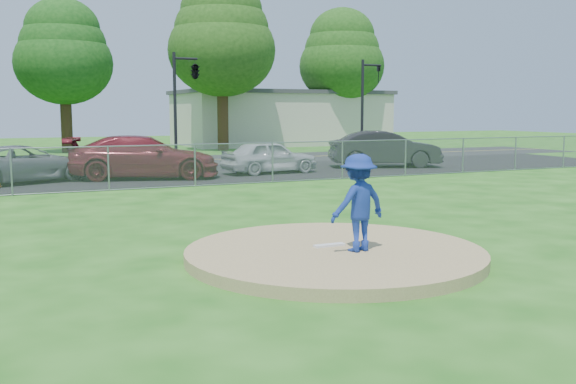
% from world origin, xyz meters
% --- Properties ---
extents(ground, '(120.00, 120.00, 0.00)m').
position_xyz_m(ground, '(0.00, 10.00, 0.00)').
color(ground, '#1B5713').
rests_on(ground, ground).
extents(pitchers_mound, '(5.40, 5.40, 0.20)m').
position_xyz_m(pitchers_mound, '(0.00, 0.00, 0.10)').
color(pitchers_mound, '#9E8656').
rests_on(pitchers_mound, ground).
extents(pitching_rubber, '(0.60, 0.15, 0.04)m').
position_xyz_m(pitching_rubber, '(0.00, 0.20, 0.22)').
color(pitching_rubber, white).
rests_on(pitching_rubber, pitchers_mound).
extents(chain_link_fence, '(40.00, 0.06, 1.50)m').
position_xyz_m(chain_link_fence, '(0.00, 12.00, 0.75)').
color(chain_link_fence, gray).
rests_on(chain_link_fence, ground).
extents(parking_lot, '(50.00, 8.00, 0.01)m').
position_xyz_m(parking_lot, '(0.00, 16.50, 0.01)').
color(parking_lot, black).
rests_on(parking_lot, ground).
extents(street, '(60.00, 7.00, 0.01)m').
position_xyz_m(street, '(0.00, 24.00, 0.00)').
color(street, '#242427').
rests_on(street, ground).
extents(commercial_building, '(16.40, 9.40, 4.30)m').
position_xyz_m(commercial_building, '(16.00, 38.00, 2.16)').
color(commercial_building, beige).
rests_on(commercial_building, ground).
extents(tree_center, '(6.16, 6.16, 9.84)m').
position_xyz_m(tree_center, '(-1.00, 34.00, 6.47)').
color(tree_center, '#352213').
rests_on(tree_center, ground).
extents(tree_right, '(7.28, 7.28, 11.63)m').
position_xyz_m(tree_right, '(9.00, 32.00, 7.65)').
color(tree_right, '#392414').
rests_on(tree_right, ground).
extents(tree_far_right, '(6.72, 6.72, 10.74)m').
position_xyz_m(tree_far_right, '(20.00, 35.00, 7.06)').
color(tree_far_right, '#352213').
rests_on(tree_far_right, ground).
extents(traffic_signal_center, '(1.42, 2.48, 5.60)m').
position_xyz_m(traffic_signal_center, '(3.97, 22.00, 4.61)').
color(traffic_signal_center, black).
rests_on(traffic_signal_center, ground).
extents(traffic_signal_right, '(1.28, 0.20, 5.60)m').
position_xyz_m(traffic_signal_right, '(14.24, 22.00, 3.36)').
color(traffic_signal_right, black).
rests_on(traffic_signal_right, ground).
extents(pitcher, '(1.19, 0.79, 1.72)m').
position_xyz_m(pitcher, '(0.28, -0.35, 1.06)').
color(pitcher, navy).
rests_on(pitcher, pitchers_mound).
extents(parked_car_gray, '(5.54, 4.07, 1.40)m').
position_xyz_m(parked_car_gray, '(-4.43, 15.94, 0.71)').
color(parked_car_gray, slate).
rests_on(parked_car_gray, parking_lot).
extents(parked_car_darkred, '(6.30, 3.91, 1.70)m').
position_xyz_m(parked_car_darkred, '(-0.07, 15.45, 0.86)').
color(parked_car_darkred, maroon).
rests_on(parked_car_darkred, parking_lot).
extents(parked_car_pearl, '(4.32, 2.09, 1.42)m').
position_xyz_m(parked_car_pearl, '(5.34, 15.41, 0.72)').
color(parked_car_pearl, silver).
rests_on(parked_car_pearl, parking_lot).
extents(parked_car_charcoal, '(5.54, 3.48, 1.72)m').
position_xyz_m(parked_car_charcoal, '(11.58, 15.94, 0.87)').
color(parked_car_charcoal, '#242426').
rests_on(parked_car_charcoal, parking_lot).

